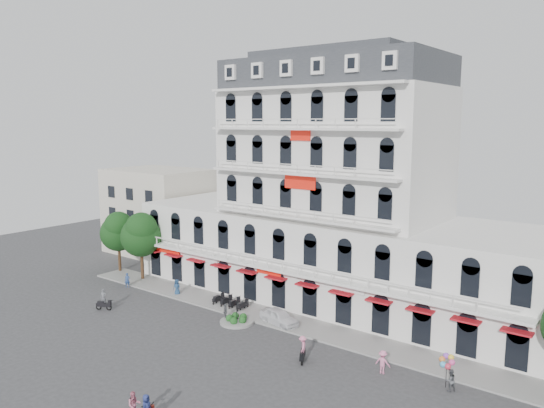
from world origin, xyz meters
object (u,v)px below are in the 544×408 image
(balloon_vendor, at_px, (449,372))
(parked_car, at_px, (279,317))
(rider_west, at_px, (103,301))
(rider_center, at_px, (303,348))
(rider_southwest, at_px, (134,408))

(balloon_vendor, bearing_deg, parked_car, 171.46)
(parked_car, height_order, rider_west, rider_west)
(rider_center, height_order, balloon_vendor, balloon_vendor)
(rider_center, relative_size, balloon_vendor, 0.88)
(rider_west, xyz_separation_m, rider_southwest, (18.90, -11.04, 0.13))
(parked_car, xyz_separation_m, rider_center, (6.16, -5.16, 0.41))
(rider_west, bearing_deg, balloon_vendor, -20.22)
(rider_west, bearing_deg, parked_car, -3.82)
(rider_west, height_order, balloon_vendor, balloon_vendor)
(rider_west, xyz_separation_m, rider_center, (22.36, 2.48, 0.16))
(rider_southwest, bearing_deg, rider_west, 88.82)
(parked_car, distance_m, balloon_vendor, 16.94)
(parked_car, relative_size, rider_center, 1.98)
(rider_center, bearing_deg, balloon_vendor, 75.93)
(parked_car, bearing_deg, balloon_vendor, -86.53)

